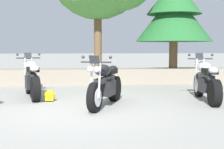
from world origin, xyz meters
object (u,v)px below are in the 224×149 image
at_px(motorcycle_white_near_left, 32,79).
at_px(rider_helmet, 50,96).
at_px(motorcycle_silver_far_right, 206,82).
at_px(pine_tree_mid_right, 174,12).
at_px(motorcycle_black_centre, 105,85).

bearing_deg(motorcycle_white_near_left, rider_helmet, -51.92).
xyz_separation_m(motorcycle_silver_far_right, pine_tree_mid_right, (0.34, 4.00, 2.17)).
bearing_deg(rider_helmet, motorcycle_white_near_left, 128.08).
distance_m(motorcycle_white_near_left, motorcycle_black_centre, 2.35).
xyz_separation_m(motorcycle_black_centre, pine_tree_mid_right, (2.88, 4.45, 2.17)).
xyz_separation_m(motorcycle_white_near_left, rider_helmet, (0.54, -0.69, -0.35)).
distance_m(motorcycle_white_near_left, pine_tree_mid_right, 6.03).
height_order(motorcycle_silver_far_right, pine_tree_mid_right, pine_tree_mid_right).
bearing_deg(motorcycle_black_centre, motorcycle_silver_far_right, 9.95).
bearing_deg(rider_helmet, motorcycle_silver_far_right, -4.33).
relative_size(motorcycle_black_centre, rider_helmet, 7.03).
relative_size(rider_helmet, pine_tree_mid_right, 0.08).
distance_m(rider_helmet, pine_tree_mid_right, 6.15).
height_order(motorcycle_black_centre, rider_helmet, motorcycle_black_centre).
distance_m(motorcycle_black_centre, rider_helmet, 1.56).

